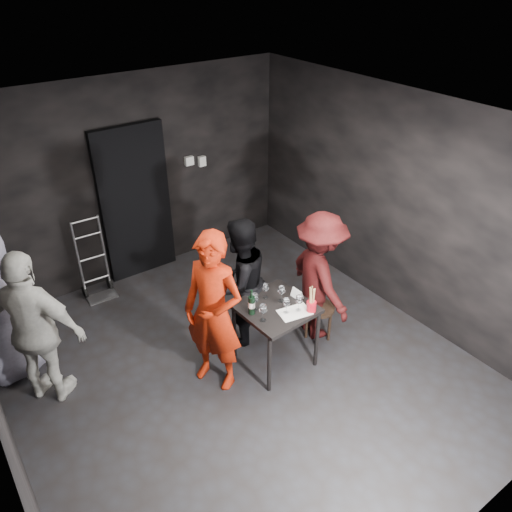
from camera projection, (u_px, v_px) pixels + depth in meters
floor at (240, 368)px, 5.48m from camera, size 4.50×5.00×0.02m
ceiling at (234, 126)px, 4.06m from camera, size 4.50×5.00×0.02m
wall_back at (131, 181)px, 6.49m from camera, size 4.50×0.04×2.70m
wall_front at (466, 445)px, 3.05m from camera, size 4.50×0.04×2.70m
wall_right at (396, 205)px, 5.89m from camera, size 0.04×5.00×2.70m
doorway at (135, 203)px, 6.61m from camera, size 0.95×0.10×2.10m
wallbox_upper at (189, 161)px, 6.83m from camera, size 0.12×0.06×0.12m
wallbox_lower at (202, 161)px, 6.96m from camera, size 0.10×0.06×0.14m
hand_truck at (98, 282)px, 6.53m from camera, size 0.38×0.32×1.12m
tasting_table at (276, 314)px, 5.25m from camera, size 0.72×0.72×0.75m
stool at (319, 313)px, 5.70m from camera, size 0.35×0.35×0.47m
server_red at (213, 300)px, 4.81m from camera, size 0.79×0.90×2.08m
woman_black at (240, 281)px, 5.51m from camera, size 0.83×0.54×1.60m
man_maroon at (320, 274)px, 5.59m from camera, size 0.68×1.13×1.64m
bystander_cream at (33, 321)px, 4.67m from camera, size 1.17×1.19×1.93m
tasting_mat at (295, 312)px, 5.12m from camera, size 0.36×0.28×0.00m
wine_glass_a at (263, 312)px, 4.95m from camera, size 0.10×0.10×0.21m
wine_glass_b at (255, 301)px, 5.10m from camera, size 0.10×0.10×0.22m
wine_glass_c at (266, 290)px, 5.28m from camera, size 0.08×0.08×0.19m
wine_glass_d at (286, 305)px, 5.06m from camera, size 0.09×0.09×0.20m
wine_glass_e at (299, 302)px, 5.09m from camera, size 0.08×0.08×0.20m
wine_glass_f at (282, 293)px, 5.23m from camera, size 0.09×0.09×0.20m
wine_bottle at (252, 305)px, 5.05m from camera, size 0.07×0.07×0.29m
breadstick_cup at (312, 300)px, 5.07m from camera, size 0.10×0.10×0.31m
reserved_card at (296, 294)px, 5.30m from camera, size 0.09×0.14×0.10m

